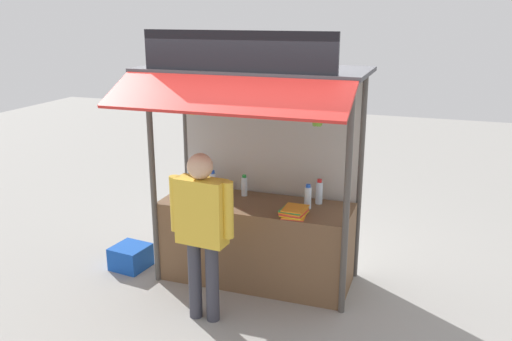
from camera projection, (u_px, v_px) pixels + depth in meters
name	position (u px, v px, depth m)	size (l,w,h in m)	color
ground_plane	(256.00, 279.00, 5.71)	(20.00, 20.00, 0.00)	gray
stall_counter	(256.00, 242.00, 5.59)	(1.95, 0.70, 0.85)	brown
stall_structure	(258.00, 135.00, 5.34)	(2.15, 1.51, 2.58)	#4C4742
water_bottle_right	(191.00, 177.00, 5.94)	(0.07, 0.07, 0.26)	silver
water_bottle_mid_left	(213.00, 183.00, 5.72)	(0.07, 0.07, 0.26)	silver
water_bottle_left	(199.00, 180.00, 5.77)	(0.08, 0.08, 0.29)	silver
water_bottle_far_left	(319.00, 192.00, 5.44)	(0.07, 0.07, 0.26)	silver
water_bottle_back_right	(308.00, 197.00, 5.30)	(0.07, 0.07, 0.25)	silver
water_bottle_front_left	(244.00, 186.00, 5.67)	(0.06, 0.06, 0.23)	silver
magazine_stack_rear_center	(294.00, 212.00, 5.13)	(0.25, 0.29, 0.08)	red
magazine_stack_back_left	(208.00, 203.00, 5.35)	(0.21, 0.26, 0.08)	orange
banana_bunch_leftmost	(317.00, 118.00, 4.55)	(0.11, 0.11, 0.31)	#332D23
banana_bunch_rightmost	(194.00, 107.00, 4.91)	(0.10, 0.10, 0.28)	#332D23
vendor_person	(202.00, 223.00, 4.72)	(0.60, 0.23, 1.58)	#383842
plastic_crate	(131.00, 257.00, 5.93)	(0.36, 0.36, 0.25)	#194CB2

